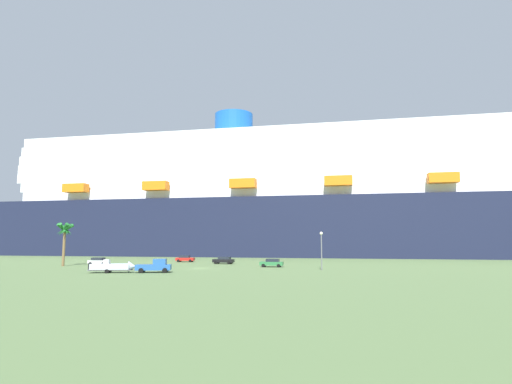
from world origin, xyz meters
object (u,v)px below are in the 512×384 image
object	(u,v)px
street_lamp	(321,244)
parked_car_green_wagon	(272,263)
parked_car_red_hatchback	(185,258)
cruise_ship	(342,204)
small_boat_on_trailer	(115,267)
parked_car_silver_sedan	(99,261)
pickup_truck	(155,266)
parked_car_black_coupe	(224,260)
palm_tree	(65,232)

from	to	relation	value
street_lamp	parked_car_green_wagon	world-z (taller)	street_lamp
parked_car_red_hatchback	cruise_ship	bearing A→B (deg)	48.97
small_boat_on_trailer	parked_car_silver_sedan	distance (m)	23.52
pickup_truck	parked_car_black_coupe	size ratio (longest dim) A/B	1.24
small_boat_on_trailer	parked_car_black_coupe	xyz separation A→B (m)	(11.16, 28.00, -0.13)
street_lamp	cruise_ship	bearing A→B (deg)	84.96
palm_tree	parked_car_red_hatchback	xyz separation A→B (m)	(18.97, 19.89, -6.12)
cruise_ship	parked_car_green_wagon	world-z (taller)	cruise_ship
cruise_ship	small_boat_on_trailer	distance (m)	89.90
parked_car_red_hatchback	parked_car_silver_sedan	distance (m)	20.64
street_lamp	parked_car_green_wagon	bearing A→B (deg)	144.19
parked_car_silver_sedan	cruise_ship	bearing A→B (deg)	48.86
cruise_ship	parked_car_red_hatchback	xyz separation A→B (m)	(-39.01, -44.84, -16.41)
small_boat_on_trailer	parked_car_red_hatchback	bearing A→B (deg)	90.15
palm_tree	parked_car_silver_sedan	distance (m)	9.23
parked_car_green_wagon	parked_car_red_hatchback	distance (m)	28.03
parked_car_silver_sedan	parked_car_red_hatchback	bearing A→B (deg)	48.55
cruise_ship	palm_tree	world-z (taller)	cruise_ship
pickup_truck	cruise_ship	bearing A→B (deg)	67.21
pickup_truck	street_lamp	size ratio (longest dim) A/B	0.88
cruise_ship	parked_car_black_coupe	world-z (taller)	cruise_ship
pickup_truck	small_boat_on_trailer	distance (m)	6.44
cruise_ship	parked_car_red_hatchback	world-z (taller)	cruise_ship
parked_car_green_wagon	small_boat_on_trailer	bearing A→B (deg)	-140.78
small_boat_on_trailer	parked_car_red_hatchback	xyz separation A→B (m)	(-0.09, 34.55, -0.13)
pickup_truck	parked_car_green_wagon	xyz separation A→B (m)	(16.92, 17.32, -0.21)
parked_car_silver_sedan	parked_car_black_coupe	distance (m)	26.47
street_lamp	parked_car_black_coupe	distance (m)	27.39
cruise_ship	parked_car_red_hatchback	bearing A→B (deg)	-131.03
small_boat_on_trailer	street_lamp	xyz separation A→B (m)	(32.97, 11.84, 3.53)
parked_car_red_hatchback	parked_car_black_coupe	world-z (taller)	same
small_boat_on_trailer	pickup_truck	bearing A→B (deg)	14.32
parked_car_green_wagon	parked_car_silver_sedan	world-z (taller)	same
small_boat_on_trailer	parked_car_black_coupe	size ratio (longest dim) A/B	1.77
parked_car_silver_sedan	palm_tree	bearing A→B (deg)	-140.18
parked_car_red_hatchback	pickup_truck	bearing A→B (deg)	-79.12
street_lamp	parked_car_red_hatchback	bearing A→B (deg)	145.51
small_boat_on_trailer	street_lamp	size ratio (longest dim) A/B	1.25
small_boat_on_trailer	palm_tree	bearing A→B (deg)	142.44
palm_tree	parked_car_silver_sedan	world-z (taller)	palm_tree
pickup_truck	palm_tree	size ratio (longest dim) A/B	0.67
cruise_ship	pickup_truck	xyz separation A→B (m)	(-32.68, -77.80, -16.20)
palm_tree	small_boat_on_trailer	bearing A→B (deg)	-37.56
parked_car_red_hatchback	parked_car_black_coupe	size ratio (longest dim) A/B	0.95
street_lamp	parked_car_red_hatchback	xyz separation A→B (m)	(-33.06, 22.71, -3.65)
pickup_truck	parked_car_black_coupe	xyz separation A→B (m)	(4.92, 26.41, -0.21)
small_boat_on_trailer	street_lamp	distance (m)	35.20
palm_tree	parked_car_black_coupe	world-z (taller)	palm_tree
palm_tree	pickup_truck	bearing A→B (deg)	-27.31
cruise_ship	parked_car_silver_sedan	xyz separation A→B (m)	(-52.68, -60.31, -16.41)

